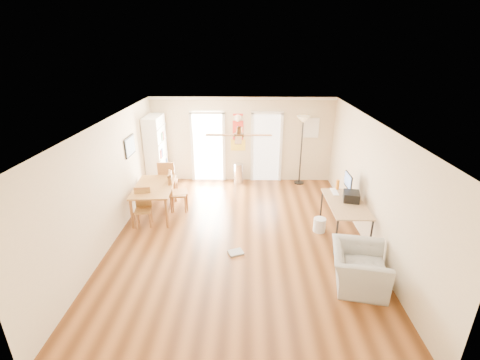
{
  "coord_description": "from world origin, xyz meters",
  "views": [
    {
      "loc": [
        0.16,
        -6.5,
        4.02
      ],
      "look_at": [
        0.0,
        0.6,
        1.15
      ],
      "focal_mm": 25.2,
      "sensor_mm": 36.0,
      "label": 1
    }
  ],
  "objects_px": {
    "trash_can": "(239,173)",
    "torchiere_lamp": "(301,151)",
    "bookshelf": "(156,152)",
    "dining_chair_right_b": "(179,190)",
    "dining_chair_right_a": "(178,192)",
    "wastebasket_a": "(319,225)",
    "dining_chair_near": "(143,208)",
    "dining_chair_far": "(168,179)",
    "printer": "(351,196)",
    "dining_table": "(155,200)",
    "armchair": "(359,268)",
    "computer_desk": "(344,220)"
  },
  "relations": [
    {
      "from": "dining_chair_right_a",
      "to": "printer",
      "type": "relative_size",
      "value": 2.61
    },
    {
      "from": "printer",
      "to": "wastebasket_a",
      "type": "bearing_deg",
      "value": -174.79
    },
    {
      "from": "bookshelf",
      "to": "dining_chair_right_b",
      "type": "relative_size",
      "value": 2.1
    },
    {
      "from": "computer_desk",
      "to": "armchair",
      "type": "xyz_separation_m",
      "value": [
        -0.16,
        -1.65,
        -0.07
      ]
    },
    {
      "from": "dining_chair_right_a",
      "to": "wastebasket_a",
      "type": "distance_m",
      "value": 3.6
    },
    {
      "from": "dining_chair_right_b",
      "to": "torchiere_lamp",
      "type": "height_order",
      "value": "torchiere_lamp"
    },
    {
      "from": "armchair",
      "to": "dining_table",
      "type": "bearing_deg",
      "value": 69.47
    },
    {
      "from": "dining_chair_right_b",
      "to": "printer",
      "type": "distance_m",
      "value": 4.24
    },
    {
      "from": "dining_table",
      "to": "wastebasket_a",
      "type": "bearing_deg",
      "value": -10.99
    },
    {
      "from": "torchiere_lamp",
      "to": "computer_desk",
      "type": "bearing_deg",
      "value": -80.23
    },
    {
      "from": "dining_table",
      "to": "dining_chair_far",
      "type": "distance_m",
      "value": 1.03
    },
    {
      "from": "dining_chair_far",
      "to": "trash_can",
      "type": "bearing_deg",
      "value": -152.19
    },
    {
      "from": "dining_chair_far",
      "to": "trash_can",
      "type": "xyz_separation_m",
      "value": [
        1.92,
        1.12,
        -0.23
      ]
    },
    {
      "from": "torchiere_lamp",
      "to": "wastebasket_a",
      "type": "bearing_deg",
      "value": -88.85
    },
    {
      "from": "dining_table",
      "to": "wastebasket_a",
      "type": "relative_size",
      "value": 4.74
    },
    {
      "from": "dining_chair_near",
      "to": "dining_table",
      "type": "bearing_deg",
      "value": 68.7
    },
    {
      "from": "trash_can",
      "to": "dining_table",
      "type": "bearing_deg",
      "value": -133.88
    },
    {
      "from": "torchiere_lamp",
      "to": "armchair",
      "type": "height_order",
      "value": "torchiere_lamp"
    },
    {
      "from": "dining_chair_right_b",
      "to": "dining_chair_near",
      "type": "height_order",
      "value": "dining_chair_right_b"
    },
    {
      "from": "trash_can",
      "to": "torchiere_lamp",
      "type": "bearing_deg",
      "value": 0.17
    },
    {
      "from": "trash_can",
      "to": "armchair",
      "type": "distance_m",
      "value": 5.25
    },
    {
      "from": "dining_chair_near",
      "to": "dining_chair_far",
      "type": "distance_m",
      "value": 1.62
    },
    {
      "from": "dining_chair_near",
      "to": "armchair",
      "type": "relative_size",
      "value": 0.85
    },
    {
      "from": "dining_chair_right_b",
      "to": "dining_chair_near",
      "type": "distance_m",
      "value": 1.14
    },
    {
      "from": "dining_chair_right_b",
      "to": "trash_can",
      "type": "relative_size",
      "value": 1.65
    },
    {
      "from": "dining_chair_right_a",
      "to": "wastebasket_a",
      "type": "relative_size",
      "value": 3.12
    },
    {
      "from": "bookshelf",
      "to": "dining_chair_right_a",
      "type": "bearing_deg",
      "value": -67.67
    },
    {
      "from": "trash_can",
      "to": "torchiere_lamp",
      "type": "height_order",
      "value": "torchiere_lamp"
    },
    {
      "from": "dining_chair_right_b",
      "to": "wastebasket_a",
      "type": "distance_m",
      "value": 3.63
    },
    {
      "from": "dining_chair_right_b",
      "to": "computer_desk",
      "type": "xyz_separation_m",
      "value": [
        3.91,
        -1.29,
        -0.1
      ]
    },
    {
      "from": "bookshelf",
      "to": "dining_chair_right_b",
      "type": "xyz_separation_m",
      "value": [
        0.92,
        -1.46,
        -0.56
      ]
    },
    {
      "from": "dining_chair_right_b",
      "to": "computer_desk",
      "type": "bearing_deg",
      "value": -123.33
    },
    {
      "from": "dining_chair_right_a",
      "to": "wastebasket_a",
      "type": "bearing_deg",
      "value": -110.33
    },
    {
      "from": "bookshelf",
      "to": "printer",
      "type": "xyz_separation_m",
      "value": [
        4.97,
        -2.64,
        -0.15
      ]
    },
    {
      "from": "dining_table",
      "to": "printer",
      "type": "relative_size",
      "value": 3.95
    },
    {
      "from": "bookshelf",
      "to": "printer",
      "type": "distance_m",
      "value": 5.62
    },
    {
      "from": "dining_chair_far",
      "to": "torchiere_lamp",
      "type": "bearing_deg",
      "value": -165.96
    },
    {
      "from": "bookshelf",
      "to": "dining_chair_near",
      "type": "distance_m",
      "value": 2.47
    },
    {
      "from": "dining_chair_far",
      "to": "torchiere_lamp",
      "type": "height_order",
      "value": "torchiere_lamp"
    },
    {
      "from": "dining_chair_right_b",
      "to": "torchiere_lamp",
      "type": "relative_size",
      "value": 0.49
    },
    {
      "from": "dining_chair_far",
      "to": "armchair",
      "type": "height_order",
      "value": "dining_chair_far"
    },
    {
      "from": "dining_chair_right_b",
      "to": "printer",
      "type": "xyz_separation_m",
      "value": [
        4.05,
        -1.17,
        0.41
      ]
    },
    {
      "from": "dining_chair_far",
      "to": "armchair",
      "type": "bearing_deg",
      "value": 136.6
    },
    {
      "from": "dining_chair_right_a",
      "to": "trash_can",
      "type": "distance_m",
      "value": 2.41
    },
    {
      "from": "dining_chair_near",
      "to": "dining_chair_far",
      "type": "height_order",
      "value": "dining_chair_far"
    },
    {
      "from": "dining_chair_near",
      "to": "printer",
      "type": "xyz_separation_m",
      "value": [
        4.72,
        -0.26,
        0.47
      ]
    },
    {
      "from": "bookshelf",
      "to": "dining_chair_far",
      "type": "height_order",
      "value": "bookshelf"
    },
    {
      "from": "dining_chair_near",
      "to": "torchiere_lamp",
      "type": "xyz_separation_m",
      "value": [
        4.05,
        2.73,
        0.59
      ]
    },
    {
      "from": "torchiere_lamp",
      "to": "printer",
      "type": "xyz_separation_m",
      "value": [
        0.67,
        -2.99,
        -0.12
      ]
    },
    {
      "from": "computer_desk",
      "to": "printer",
      "type": "relative_size",
      "value": 3.98
    }
  ]
}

